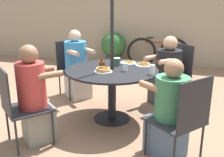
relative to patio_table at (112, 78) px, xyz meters
The scene contains 21 objects.
ground_plane 0.60m from the patio_table, ahead, with size 12.00×12.00×0.00m, color #8C664C.
back_fence 3.46m from the patio_table, 90.00° to the left, with size 10.00×0.06×1.78m, color tan.
patio_table is the anchor object (origin of this frame).
umbrella_pole 0.57m from the patio_table, ahead, with size 0.05×0.05×2.33m, color black.
patio_chair_north 1.25m from the patio_table, 41.12° to the right, with size 0.67×0.67×0.93m.
diner_north 1.06m from the patio_table, 41.12° to the right, with size 0.56×0.55×1.07m.
patio_chair_east 1.25m from the patio_table, 49.38° to the left, with size 0.67×0.67×0.93m.
diner_east 1.06m from the patio_table, 49.38° to the left, with size 0.62×0.63×1.08m.
patio_chair_south 1.25m from the patio_table, 138.91° to the left, with size 0.67×0.67×0.93m.
diner_south 1.06m from the patio_table, 138.91° to the left, with size 0.61×0.60×1.14m.
patio_chair_west 1.25m from the patio_table, 131.42° to the right, with size 0.67×0.67×0.93m.
diner_west 1.06m from the patio_table, 131.42° to the right, with size 0.53×0.54×1.15m.
pancake_plate_a 0.42m from the patio_table, 68.08° to the left, with size 0.23×0.23×0.05m.
pancake_plate_b 0.50m from the patio_table, 36.86° to the left, with size 0.23×0.23×0.06m.
pancake_plate_c 0.24m from the patio_table, 111.00° to the right, with size 0.23×0.23×0.07m.
syrup_bottle 0.23m from the patio_table, behind, with size 0.09×0.07×0.13m.
coffee_cup 0.28m from the patio_table, 86.31° to the left, with size 0.09×0.09×0.11m.
drinking_glass_a 0.26m from the patio_table, 12.44° to the right, with size 0.07×0.07×0.11m, color silver.
drinking_glass_b 0.59m from the patio_table, 12.33° to the right, with size 0.07×0.07×0.12m, color silver.
bicycle 3.15m from the patio_table, 84.03° to the left, with size 1.50×0.44×0.74m.
potted_shrub 3.18m from the patio_table, 104.25° to the left, with size 0.62×0.62×0.82m.
Camera 1 is at (0.87, -3.26, 1.62)m, focal length 42.00 mm.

